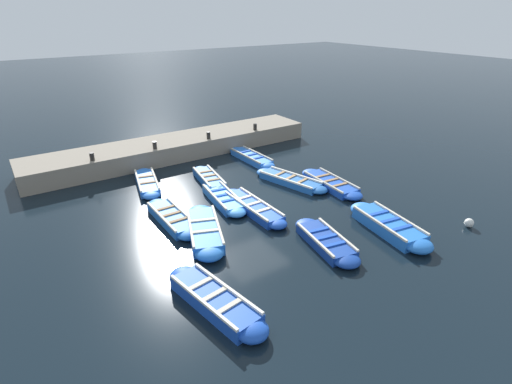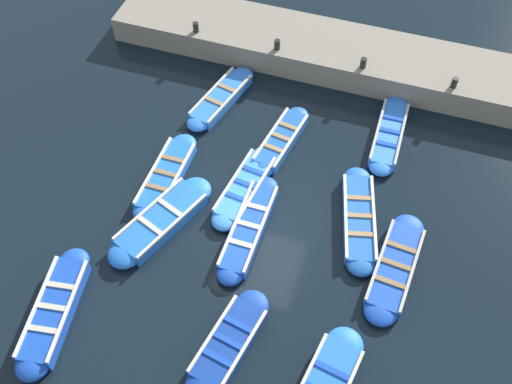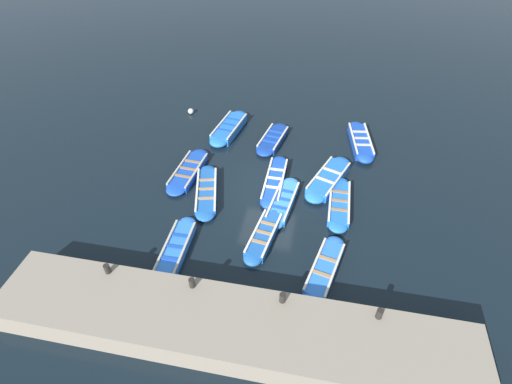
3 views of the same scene
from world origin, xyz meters
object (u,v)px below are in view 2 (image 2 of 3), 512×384
boat_outer_right (228,343)px  bollard_south (196,27)px  boat_mid_row (161,221)px  boat_bow_out (54,311)px  bollard_mid_south (277,45)px  boat_centre (221,98)px  boat_stern_in (395,267)px  boat_inner_gap (389,134)px  boat_near_quay (245,187)px  bollard_north (454,82)px  boat_outer_left (359,219)px  boat_far_corner (249,228)px  boat_drifting (281,141)px  boat_end_of_row (166,176)px  bollard_mid_north (363,63)px

boat_outer_right → bollard_south: (10.04, 4.82, 0.91)m
boat_mid_row → boat_outer_right: bearing=-132.8°
boat_bow_out → bollard_mid_south: 10.96m
boat_bow_out → boat_centre: 8.62m
boat_stern_in → boat_inner_gap: (4.68, 1.05, 0.01)m
bollard_mid_south → boat_near_quay: bearing=-172.5°
boat_centre → boat_inner_gap: (0.15, -5.56, -0.00)m
boat_near_quay → boat_inner_gap: size_ratio=0.98×
boat_near_quay → bollard_north: 7.48m
bollard_mid_south → boat_outer_left: bearing=-142.8°
bollard_south → boat_outer_right: bearing=-154.4°
boat_far_corner → boat_drifting: (3.40, 0.10, 0.01)m
boat_bow_out → bollard_south: (10.62, 0.38, 0.87)m
boat_end_of_row → boat_bow_out: 4.98m
boat_far_corner → bollard_north: bollard_north is taller
boat_outer_right → boat_centre: 8.54m
boat_outer_right → bollard_north: size_ratio=9.44×
boat_near_quay → boat_outer_left: size_ratio=0.90×
boat_far_corner → boat_mid_row: bearing=103.4°
boat_stern_in → bollard_mid_south: (6.64, 5.35, 0.92)m
boat_stern_in → bollard_south: 10.65m
boat_outer_left → bollard_north: size_ratio=10.87×
boat_stern_in → bollard_south: bollard_south is taller
boat_centre → boat_stern_in: bearing=-124.4°
boat_centre → boat_mid_row: bearing=-178.4°
boat_drifting → boat_inner_gap: size_ratio=0.92×
boat_outer_left → boat_stern_in: same height
boat_stern_in → bollard_mid_south: size_ratio=10.52×
boat_near_quay → boat_drifting: 2.12m
bollard_mid_north → bollard_north: bearing=-90.0°
boat_outer_left → boat_bow_out: (-5.22, 6.65, 0.05)m
boat_bow_out → boat_inner_gap: size_ratio=1.08×
boat_far_corner → boat_mid_row: 2.45m
boat_far_corner → boat_outer_right: same height
boat_bow_out → boat_centre: (8.52, -1.29, -0.05)m
boat_outer_left → boat_centre: 6.30m
bollard_south → boat_end_of_row: bearing=-167.4°
boat_end_of_row → boat_centre: boat_end_of_row is taller
bollard_mid_north → bollard_south: size_ratio=1.00×
boat_stern_in → boat_mid_row: (-0.62, 6.46, 0.05)m
boat_outer_right → bollard_north: bearing=-21.5°
boat_inner_gap → boat_bow_out: bearing=141.7°
bollard_south → boat_mid_row: bearing=-166.0°
boat_end_of_row → bollard_mid_south: size_ratio=10.03×
boat_outer_left → boat_inner_gap: boat_inner_gap is taller
boat_end_of_row → bollard_mid_north: (5.73, -4.57, 0.91)m
boat_near_quay → boat_drifting: boat_drifting is taller
boat_end_of_row → boat_outer_left: boat_end_of_row is taller
boat_near_quay → bollard_north: size_ratio=9.81×
bollard_south → boat_near_quay: bearing=-145.8°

